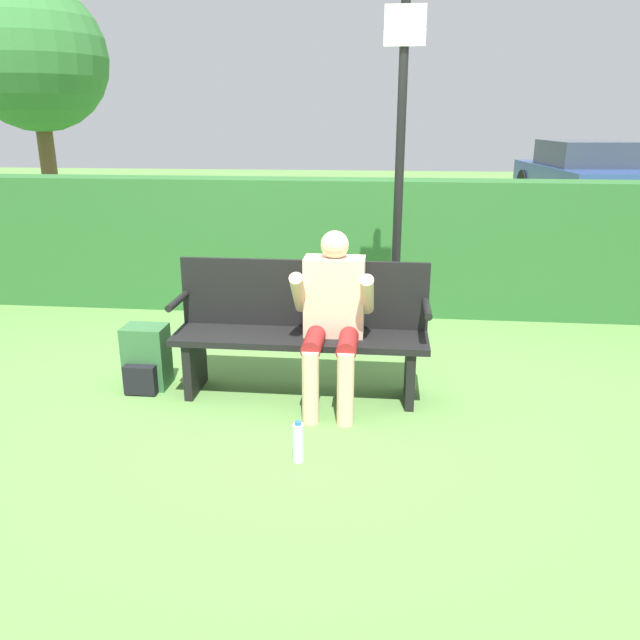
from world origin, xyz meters
name	(u,v)px	position (x,y,z in m)	size (l,w,h in m)	color
ground_plane	(301,395)	(0.00, 0.00, 0.00)	(40.00, 40.00, 0.00)	#5B8942
hedge_back	(329,246)	(0.00, 2.12, 0.66)	(12.00, 0.44, 1.33)	#2D662D
park_bench	(301,328)	(0.00, 0.07, 0.48)	(1.77, 0.43, 0.94)	black
person_seated	(333,311)	(0.23, -0.06, 0.65)	(0.54, 0.62, 1.18)	beige
backpack	(146,359)	(-1.14, 0.02, 0.22)	(0.30, 0.31, 0.47)	#336638
water_bottle	(298,442)	(0.11, -0.90, 0.12)	(0.07, 0.07, 0.25)	silver
signpost	(399,170)	(0.66, 0.92, 1.51)	(0.30, 0.09, 2.72)	black
parked_car	(583,175)	(4.95, 10.83, 0.67)	(2.29, 4.55, 1.41)	#2D4784
tree	(35,59)	(-4.93, 5.84, 2.76)	(2.23, 2.23, 3.90)	brown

